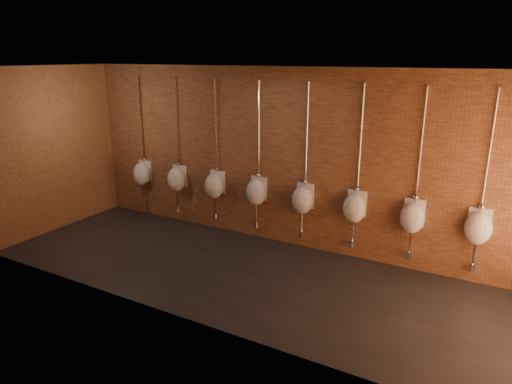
# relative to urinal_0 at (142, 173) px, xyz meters

# --- Properties ---
(ground) EXTENTS (8.50, 8.50, 0.00)m
(ground) POSITION_rel_urinal_0_xyz_m (3.27, -1.37, -0.95)
(ground) COLOR black
(ground) RESTS_ON ground
(room_shell) EXTENTS (8.54, 3.04, 3.22)m
(room_shell) POSITION_rel_urinal_0_xyz_m (3.27, -1.37, 1.06)
(room_shell) COLOR black
(room_shell) RESTS_ON ground
(urinal_0) EXTENTS (0.39, 0.34, 2.72)m
(urinal_0) POSITION_rel_urinal_0_xyz_m (0.00, 0.00, 0.00)
(urinal_0) COLOR white
(urinal_0) RESTS_ON ground
(urinal_1) EXTENTS (0.39, 0.34, 2.72)m
(urinal_1) POSITION_rel_urinal_0_xyz_m (0.94, 0.00, 0.00)
(urinal_1) COLOR white
(urinal_1) RESTS_ON ground
(urinal_2) EXTENTS (0.39, 0.34, 2.72)m
(urinal_2) POSITION_rel_urinal_0_xyz_m (1.87, 0.00, 0.00)
(urinal_2) COLOR white
(urinal_2) RESTS_ON ground
(urinal_3) EXTENTS (0.39, 0.34, 2.72)m
(urinal_3) POSITION_rel_urinal_0_xyz_m (2.81, 0.00, 0.00)
(urinal_3) COLOR white
(urinal_3) RESTS_ON ground
(urinal_4) EXTENTS (0.39, 0.34, 2.72)m
(urinal_4) POSITION_rel_urinal_0_xyz_m (3.75, 0.00, 0.00)
(urinal_4) COLOR white
(urinal_4) RESTS_ON ground
(urinal_5) EXTENTS (0.39, 0.34, 2.72)m
(urinal_5) POSITION_rel_urinal_0_xyz_m (4.68, 0.00, 0.00)
(urinal_5) COLOR white
(urinal_5) RESTS_ON ground
(urinal_6) EXTENTS (0.39, 0.34, 2.72)m
(urinal_6) POSITION_rel_urinal_0_xyz_m (5.62, 0.00, 0.00)
(urinal_6) COLOR white
(urinal_6) RESTS_ON ground
(urinal_7) EXTENTS (0.39, 0.34, 2.72)m
(urinal_7) POSITION_rel_urinal_0_xyz_m (6.56, 0.00, 0.00)
(urinal_7) COLOR white
(urinal_7) RESTS_ON ground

